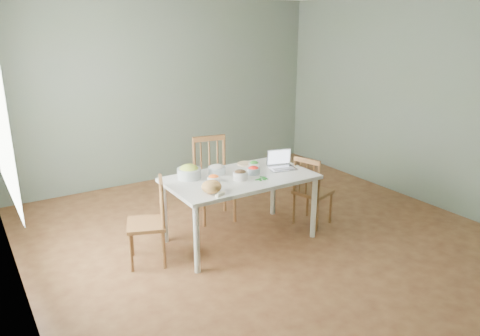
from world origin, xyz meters
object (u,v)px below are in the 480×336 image
chair_far (214,180)px  bread_boule (211,187)px  chair_left (146,222)px  bowl_squash (189,172)px  laptop (283,160)px  chair_right (313,190)px  dining_table (240,208)px

chair_far → bread_boule: chair_far is taller
chair_left → bowl_squash: bowl_squash is taller
bowl_squash → laptop: (1.05, -0.28, 0.03)m
bowl_squash → laptop: laptop is taller
bread_boule → laptop: bearing=12.7°
chair_right → bowl_squash: size_ratio=3.35×
chair_left → chair_right: bearing=105.7°
chair_right → chair_far: bearing=33.9°
chair_right → laptop: (-0.42, 0.07, 0.42)m
chair_left → bowl_squash: size_ratio=3.45×
dining_table → chair_left: bearing=176.7°
dining_table → bread_boule: bearing=-151.8°
dining_table → chair_far: size_ratio=1.57×
chair_right → laptop: 0.60m
dining_table → chair_left: (-1.08, 0.06, 0.07)m
bread_boule → laptop: (1.06, 0.24, 0.04)m
chair_left → chair_right: size_ratio=1.03×
chair_far → bread_boule: (-0.54, -0.93, 0.31)m
dining_table → bowl_squash: size_ratio=6.20×
dining_table → bowl_squash: (-0.49, 0.25, 0.45)m
chair_right → bowl_squash: (-1.47, 0.35, 0.39)m
bread_boule → bowl_squash: bearing=89.0°
bread_boule → laptop: 1.09m
chair_right → bread_boule: size_ratio=4.34×
chair_right → dining_table: bearing=66.8°
chair_right → bowl_squash: bearing=59.2°
bread_boule → chair_right: bearing=6.6°
chair_far → bowl_squash: (-0.53, -0.40, 0.32)m
chair_far → bread_boule: size_ratio=5.13×
dining_table → chair_left: chair_left is taller
dining_table → bread_boule: size_ratio=8.03×
chair_right → bread_boule: bread_boule is taller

